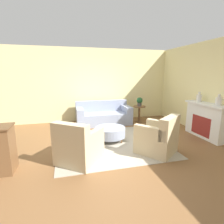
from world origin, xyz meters
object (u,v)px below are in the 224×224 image
couch (103,116)px  potted_plant_on_side_table (140,101)px  armchair_left (78,146)px  side_table (139,111)px  vase_mantel_near (199,98)px  ottoman_table (110,132)px  armchair_right (158,138)px  vase_mantel_far (219,101)px

couch → potted_plant_on_side_table: (1.39, -0.13, 0.51)m
armchair_left → side_table: (2.51, 2.65, 0.06)m
armchair_left → vase_mantel_near: bearing=14.5°
side_table → potted_plant_on_side_table: size_ratio=1.85×
ottoman_table → side_table: 2.27m
side_table → potted_plant_on_side_table: 0.40m
armchair_right → potted_plant_on_side_table: potted_plant_on_side_table is taller
armchair_left → armchair_right: size_ratio=1.00×
armchair_left → side_table: bearing=46.6°
vase_mantel_far → couch: bearing=135.6°
couch → armchair_right: 2.88m
armchair_right → potted_plant_on_side_table: size_ratio=3.28×
side_table → vase_mantel_near: (1.21, -1.69, 0.71)m
armchair_right → ottoman_table: (-0.91, 1.02, -0.10)m
armchair_left → armchair_right: bearing=0.0°
armchair_left → ottoman_table: armchair_left is taller
armchair_left → vase_mantel_near: size_ratio=3.77×
armchair_right → side_table: (0.65, 2.65, 0.06)m
vase_mantel_far → potted_plant_on_side_table: 2.71m
ottoman_table → couch: bearing=84.4°
couch → vase_mantel_far: (2.60, -2.54, 0.83)m
couch → armchair_left: (-1.12, -2.79, 0.05)m
vase_mantel_far → potted_plant_on_side_table: (-1.21, 2.41, -0.32)m
ottoman_table → side_table: side_table is taller
armchair_left → potted_plant_on_side_table: 3.68m
vase_mantel_far → armchair_left: bearing=-176.2°
ottoman_table → vase_mantel_far: bearing=-15.5°
couch → ottoman_table: 1.78m
side_table → vase_mantel_near: bearing=-54.6°
side_table → armchair_right: bearing=-103.8°
armchair_left → ottoman_table: size_ratio=1.33×
ottoman_table → vase_mantel_far: (2.77, -0.77, 0.87)m
ottoman_table → vase_mantel_far: 3.01m
armchair_right → potted_plant_on_side_table: bearing=76.2°
potted_plant_on_side_table → vase_mantel_near: bearing=-54.6°
ottoman_table → side_table: size_ratio=1.33×
potted_plant_on_side_table → vase_mantel_far: bearing=-63.4°
armchair_left → potted_plant_on_side_table: (2.51, 2.65, 0.46)m
side_table → vase_mantel_near: vase_mantel_near is taller
vase_mantel_near → ottoman_table: bearing=178.9°
couch → vase_mantel_near: 3.28m
armchair_right → vase_mantel_far: size_ratio=3.65×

